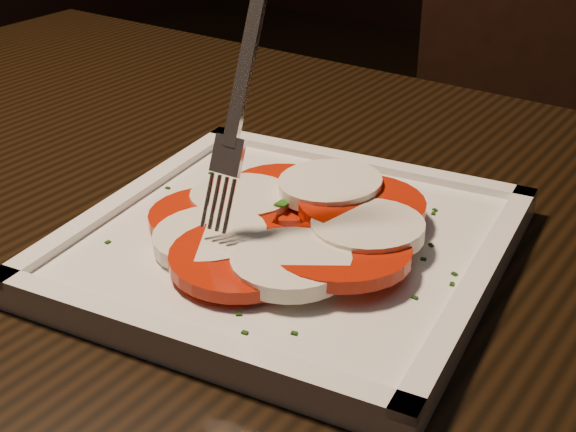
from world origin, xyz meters
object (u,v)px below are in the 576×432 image
Objects in this scene: chair at (535,132)px; fork at (253,71)px; plate at (288,246)px; table at (229,363)px.

chair is 0.92m from fork.
chair is 3.49× the size of plate.
fork reaches higher than plate.
fork is (0.10, -0.85, 0.34)m from chair.
plate is (0.04, 0.02, 0.11)m from table.
fork is at bearing -102.52° from chair.
plate reaches higher than table.
table is 0.88m from chair.
chair is (-0.08, 0.86, -0.12)m from table.
table is 0.12m from plate.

